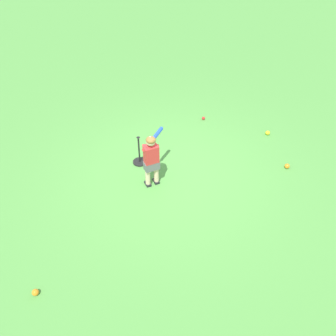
{
  "coord_description": "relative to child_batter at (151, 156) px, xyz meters",
  "views": [
    {
      "loc": [
        4.84,
        0.93,
        4.33
      ],
      "look_at": [
        0.41,
        -0.02,
        0.45
      ],
      "focal_mm": 35.86,
      "sensor_mm": 36.0,
      "label": 1
    }
  ],
  "objects": [
    {
      "name": "ground_plane",
      "position": [
        -0.38,
        0.32,
        -0.65
      ],
      "size": [
        40.0,
        40.0,
        0.0
      ],
      "primitive_type": "plane",
      "color": "#519942"
    },
    {
      "name": "child_batter",
      "position": [
        0.0,
        0.0,
        0.0
      ],
      "size": [
        0.77,
        0.34,
        1.08
      ],
      "color": "#232328",
      "rests_on": "ground"
    },
    {
      "name": "play_ball_far_right",
      "position": [
        -2.4,
        0.65,
        -0.61
      ],
      "size": [
        0.08,
        0.08,
        0.08
      ],
      "primitive_type": "sphere",
      "color": "red",
      "rests_on": "ground"
    },
    {
      "name": "play_ball_center_lawn",
      "position": [
        2.51,
        -1.03,
        -0.6
      ],
      "size": [
        0.09,
        0.09,
        0.09
      ],
      "primitive_type": "sphere",
      "color": "orange",
      "rests_on": "ground"
    },
    {
      "name": "play_ball_by_bucket",
      "position": [
        -2.08,
        2.14,
        -0.6
      ],
      "size": [
        0.1,
        0.1,
        0.1
      ],
      "primitive_type": "sphere",
      "color": "yellow",
      "rests_on": "ground"
    },
    {
      "name": "play_ball_behind_batter",
      "position": [
        -0.98,
        2.5,
        -0.6
      ],
      "size": [
        0.1,
        0.1,
        0.1
      ],
      "primitive_type": "sphere",
      "color": "orange",
      "rests_on": "ground"
    },
    {
      "name": "batting_tee",
      "position": [
        -0.54,
        -0.4,
        -0.55
      ],
      "size": [
        0.28,
        0.28,
        0.62
      ],
      "color": "black",
      "rests_on": "ground"
    }
  ]
}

